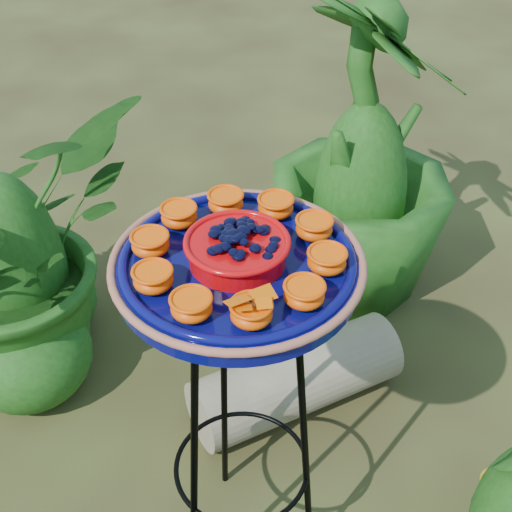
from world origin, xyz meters
name	(u,v)px	position (x,y,z in m)	size (l,w,h in m)	color
ground_plane	(270,480)	(0.00, 0.00, 0.00)	(20.00, 20.00, 0.00)	#2E2414
tripod_stand	(240,402)	(-0.11, -0.12, 0.49)	(0.31, 0.32, 0.81)	black
feeder_dish	(237,262)	(-0.11, -0.12, 0.85)	(0.43, 0.43, 0.10)	#070851
driftwood_log	(296,379)	(0.16, 0.22, 0.10)	(0.20, 0.20, 0.59)	gray
shrub_back_left	(9,245)	(-0.52, 0.67, 0.41)	(0.74, 0.64, 0.82)	#184412
shrub_back_right	(364,152)	(0.53, 0.64, 0.52)	(0.58, 0.58, 1.03)	#184412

